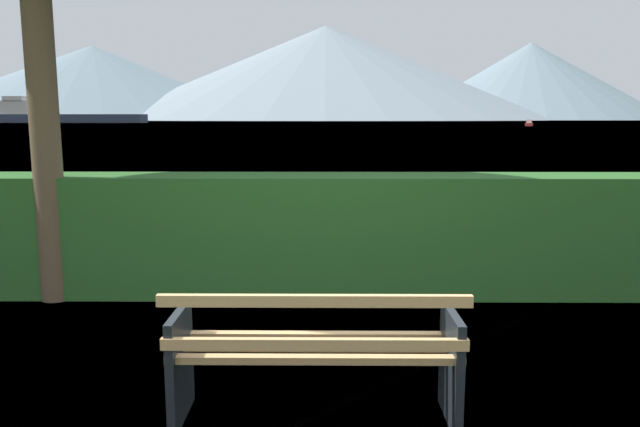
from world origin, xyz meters
name	(u,v)px	position (x,y,z in m)	size (l,w,h in m)	color
ground_plane	(315,417)	(0.00, 0.00, 0.00)	(1400.00, 1400.00, 0.00)	olive
water_surface	(325,122)	(0.00, 306.46, 0.00)	(620.00, 620.00, 0.00)	#7A99A8
park_bench	(315,355)	(0.00, -0.06, 0.43)	(1.72, 0.57, 0.87)	tan
hedge_row	(320,234)	(0.00, 2.75, 0.62)	(11.23, 0.77, 1.24)	#285B23
cargo_ship_large	(55,115)	(-103.34, 231.67, 2.79)	(60.71, 12.56, 9.97)	#2D384C
fishing_boat_near	(529,124)	(46.54, 137.40, 0.51)	(3.21, 5.31, 1.46)	#B2332D
distant_hills	(300,78)	(-22.73, 561.28, 37.92)	(685.26, 391.29, 82.79)	slate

